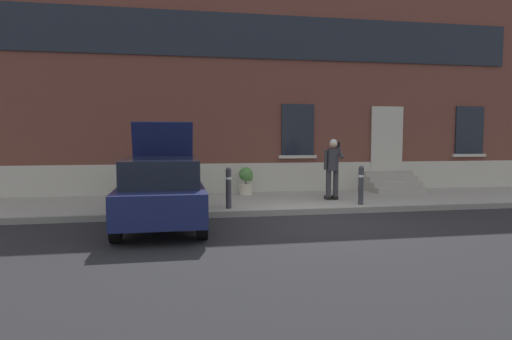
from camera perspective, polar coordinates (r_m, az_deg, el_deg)
The scene contains 12 objects.
ground_plane at distance 10.39m, azimuth 8.02°, elevation -6.62°, with size 80.00×80.00×0.00m, color #232326.
sidewalk at distance 13.03m, azimuth 4.12°, elevation -4.04°, with size 24.00×3.60×0.15m, color #99968E.
curb_edge at distance 11.26m, azimuth 6.51°, elevation -5.37°, with size 24.00×0.12×0.15m, color gray.
building_facade at distance 15.42m, azimuth 1.86°, elevation 10.87°, with size 24.00×1.52×7.50m.
entrance_stoop at distance 15.66m, azimuth 17.16°, elevation -1.65°, with size 1.75×1.28×0.64m.
hatchback_car_navy at distance 9.84m, azimuth -12.12°, elevation -2.58°, with size 1.80×4.07×2.34m.
bollard_near_person at distance 12.13m, azimuth 13.42°, elevation -1.73°, with size 0.15×0.15×1.04m.
bollard_far_left at distance 11.18m, azimuth -3.57°, elevation -2.12°, with size 0.15×0.15×1.04m.
person_on_phone at distance 12.84m, azimuth 9.88°, elevation 0.62°, with size 0.51×0.47×1.75m.
planter_olive at distance 13.82m, azimuth -16.50°, elevation -1.51°, with size 0.44×0.44×0.86m.
planter_charcoal at distance 13.70m, azimuth -8.87°, elevation -1.44°, with size 0.44×0.44×0.86m.
planter_cream at distance 13.87m, azimuth -1.28°, elevation -1.31°, with size 0.44×0.44×0.86m.
Camera 1 is at (-3.25, -9.68, 1.96)m, focal length 30.93 mm.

